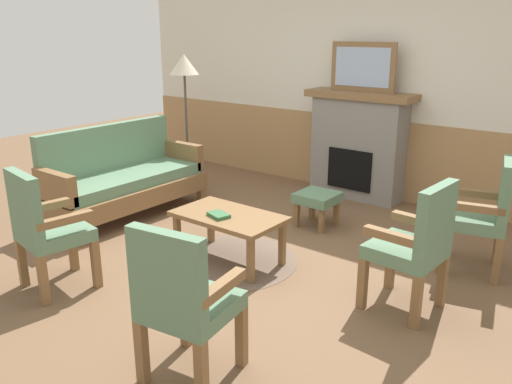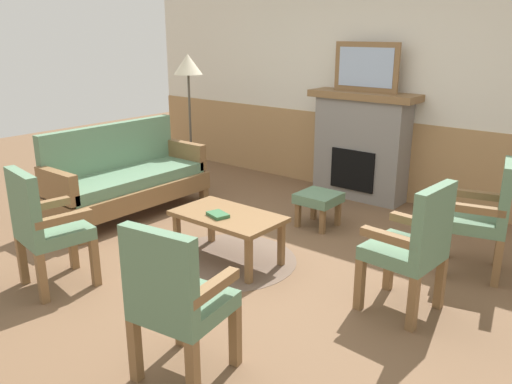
{
  "view_description": "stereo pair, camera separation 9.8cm",
  "coord_description": "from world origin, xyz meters",
  "px_view_note": "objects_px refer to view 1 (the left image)",
  "views": [
    {
      "loc": [
        2.78,
        -3.23,
        1.98
      ],
      "look_at": [
        0.0,
        0.35,
        0.55
      ],
      "focal_mm": 36.44,
      "sensor_mm": 36.0,
      "label": 1
    },
    {
      "loc": [
        2.86,
        -3.17,
        1.98
      ],
      "look_at": [
        0.0,
        0.35,
        0.55
      ],
      "focal_mm": 36.44,
      "sensor_mm": 36.0,
      "label": 2
    }
  ],
  "objects_px": {
    "fireplace": "(358,144)",
    "armchair_front_center": "(183,297)",
    "framed_picture": "(363,67)",
    "footstool": "(317,200)",
    "armchair_by_window_left": "(485,211)",
    "armchair_front_left": "(45,226)",
    "armchair_near_fireplace": "(416,242)",
    "floor_lamp_by_couch": "(184,73)",
    "couch": "(124,180)",
    "coffee_table": "(229,220)",
    "book_on_table": "(219,215)"
  },
  "relations": [
    {
      "from": "coffee_table",
      "to": "floor_lamp_by_couch",
      "type": "height_order",
      "value": "floor_lamp_by_couch"
    },
    {
      "from": "framed_picture",
      "to": "footstool",
      "type": "relative_size",
      "value": 2.0
    },
    {
      "from": "framed_picture",
      "to": "floor_lamp_by_couch",
      "type": "distance_m",
      "value": 2.2
    },
    {
      "from": "framed_picture",
      "to": "book_on_table",
      "type": "relative_size",
      "value": 4.22
    },
    {
      "from": "coffee_table",
      "to": "footstool",
      "type": "bearing_deg",
      "value": 82.6
    },
    {
      "from": "book_on_table",
      "to": "armchair_front_left",
      "type": "relative_size",
      "value": 0.19
    },
    {
      "from": "framed_picture",
      "to": "armchair_by_window_left",
      "type": "distance_m",
      "value": 2.4
    },
    {
      "from": "framed_picture",
      "to": "book_on_table",
      "type": "xyz_separation_m",
      "value": [
        -0.03,
        -2.47,
        -1.1
      ]
    },
    {
      "from": "book_on_table",
      "to": "armchair_front_center",
      "type": "relative_size",
      "value": 0.19
    },
    {
      "from": "couch",
      "to": "coffee_table",
      "type": "bearing_deg",
      "value": -7.31
    },
    {
      "from": "footstool",
      "to": "framed_picture",
      "type": "bearing_deg",
      "value": 97.39
    },
    {
      "from": "footstool",
      "to": "armchair_by_window_left",
      "type": "xyz_separation_m",
      "value": [
        1.65,
        -0.06,
        0.25
      ]
    },
    {
      "from": "coffee_table",
      "to": "armchair_near_fireplace",
      "type": "distance_m",
      "value": 1.62
    },
    {
      "from": "couch",
      "to": "armchair_front_center",
      "type": "distance_m",
      "value": 3.04
    },
    {
      "from": "fireplace",
      "to": "armchair_front_center",
      "type": "xyz_separation_m",
      "value": [
        0.87,
        -3.78,
        -0.11
      ]
    },
    {
      "from": "footstool",
      "to": "armchair_near_fireplace",
      "type": "bearing_deg",
      "value": -36.01
    },
    {
      "from": "framed_picture",
      "to": "couch",
      "type": "xyz_separation_m",
      "value": [
        -1.71,
        -2.16,
        -1.16
      ]
    },
    {
      "from": "footstool",
      "to": "coffee_table",
      "type": "bearing_deg",
      "value": -97.4
    },
    {
      "from": "coffee_table",
      "to": "footstool",
      "type": "relative_size",
      "value": 2.4
    },
    {
      "from": "fireplace",
      "to": "armchair_front_center",
      "type": "distance_m",
      "value": 3.88
    },
    {
      "from": "armchair_front_center",
      "to": "floor_lamp_by_couch",
      "type": "distance_m",
      "value": 4.2
    },
    {
      "from": "fireplace",
      "to": "book_on_table",
      "type": "relative_size",
      "value": 6.86
    },
    {
      "from": "fireplace",
      "to": "floor_lamp_by_couch",
      "type": "distance_m",
      "value": 2.34
    },
    {
      "from": "armchair_near_fireplace",
      "to": "armchair_front_left",
      "type": "xyz_separation_m",
      "value": [
        -2.37,
        -1.44,
        0.0
      ]
    },
    {
      "from": "coffee_table",
      "to": "footstool",
      "type": "distance_m",
      "value": 1.24
    },
    {
      "from": "fireplace",
      "to": "armchair_by_window_left",
      "type": "xyz_separation_m",
      "value": [
        1.8,
        -1.22,
        -0.11
      ]
    },
    {
      "from": "armchair_near_fireplace",
      "to": "armchair_front_center",
      "type": "relative_size",
      "value": 1.0
    },
    {
      "from": "fireplace",
      "to": "armchair_by_window_left",
      "type": "distance_m",
      "value": 2.17
    },
    {
      "from": "book_on_table",
      "to": "armchair_by_window_left",
      "type": "bearing_deg",
      "value": 34.42
    },
    {
      "from": "framed_picture",
      "to": "footstool",
      "type": "height_order",
      "value": "framed_picture"
    },
    {
      "from": "coffee_table",
      "to": "floor_lamp_by_couch",
      "type": "bearing_deg",
      "value": 143.1
    },
    {
      "from": "armchair_front_left",
      "to": "armchair_near_fireplace",
      "type": "bearing_deg",
      "value": 31.21
    },
    {
      "from": "book_on_table",
      "to": "fireplace",
      "type": "bearing_deg",
      "value": 89.2
    },
    {
      "from": "book_on_table",
      "to": "armchair_by_window_left",
      "type": "distance_m",
      "value": 2.22
    },
    {
      "from": "framed_picture",
      "to": "armchair_front_left",
      "type": "distance_m",
      "value": 3.86
    },
    {
      "from": "fireplace",
      "to": "armchair_near_fireplace",
      "type": "xyz_separation_m",
      "value": [
        1.6,
        -2.21,
        -0.11
      ]
    },
    {
      "from": "couch",
      "to": "footstool",
      "type": "bearing_deg",
      "value": 28.37
    },
    {
      "from": "footstool",
      "to": "armchair_front_left",
      "type": "distance_m",
      "value": 2.66
    },
    {
      "from": "fireplace",
      "to": "armchair_front_center",
      "type": "height_order",
      "value": "fireplace"
    },
    {
      "from": "couch",
      "to": "book_on_table",
      "type": "height_order",
      "value": "couch"
    },
    {
      "from": "book_on_table",
      "to": "armchair_by_window_left",
      "type": "relative_size",
      "value": 0.19
    },
    {
      "from": "armchair_front_center",
      "to": "armchair_front_left",
      "type": "bearing_deg",
      "value": 175.19
    },
    {
      "from": "armchair_near_fireplace",
      "to": "fireplace",
      "type": "bearing_deg",
      "value": 125.88
    },
    {
      "from": "framed_picture",
      "to": "armchair_near_fireplace",
      "type": "relative_size",
      "value": 0.82
    },
    {
      "from": "book_on_table",
      "to": "floor_lamp_by_couch",
      "type": "height_order",
      "value": "floor_lamp_by_couch"
    },
    {
      "from": "armchair_near_fireplace",
      "to": "floor_lamp_by_couch",
      "type": "height_order",
      "value": "floor_lamp_by_couch"
    },
    {
      "from": "framed_picture",
      "to": "armchair_front_left",
      "type": "bearing_deg",
      "value": -102.01
    },
    {
      "from": "footstool",
      "to": "armchair_by_window_left",
      "type": "relative_size",
      "value": 0.41
    },
    {
      "from": "armchair_by_window_left",
      "to": "armchair_front_center",
      "type": "distance_m",
      "value": 2.72
    },
    {
      "from": "footstool",
      "to": "armchair_front_left",
      "type": "xyz_separation_m",
      "value": [
        -0.92,
        -2.49,
        0.25
      ]
    }
  ]
}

